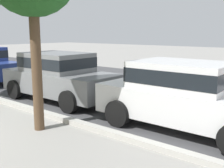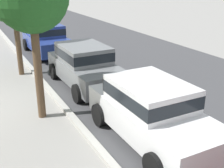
# 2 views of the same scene
# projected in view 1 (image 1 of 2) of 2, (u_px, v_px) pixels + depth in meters

# --- Properties ---
(street_surface) EXTENTS (60.00, 9.00, 0.01)m
(street_surface) POSITION_uv_depth(u_px,v_px,m) (124.00, 87.00, 11.50)
(street_surface) COLOR #424244
(street_surface) RESTS_ON ground
(curb_stone) EXTENTS (60.00, 0.20, 0.12)m
(curb_stone) POSITION_uv_depth(u_px,v_px,m) (28.00, 108.00, 8.00)
(curb_stone) COLOR #B2AFA8
(curb_stone) RESTS_ON ground
(parked_car_grey) EXTENTS (4.11, 1.94, 1.56)m
(parked_car_grey) POSITION_uv_depth(u_px,v_px,m) (59.00, 75.00, 9.14)
(parked_car_grey) COLOR slate
(parked_car_grey) RESTS_ON ground
(parked_car_white) EXTENTS (4.11, 1.94, 1.56)m
(parked_car_white) POSITION_uv_depth(u_px,v_px,m) (185.00, 93.00, 6.38)
(parked_car_white) COLOR silver
(parked_car_white) RESTS_ON ground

